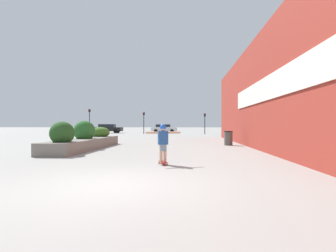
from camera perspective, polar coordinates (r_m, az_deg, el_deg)
name	(u,v)px	position (r m, az deg, el deg)	size (l,w,h in m)	color
ground_plane	(110,185)	(6.10, -12.46, -12.48)	(300.00, 300.00, 0.00)	gray
building_wall_right	(267,91)	(14.42, 20.70, 7.22)	(0.67, 30.21, 6.21)	maroon
planter_box	(85,140)	(15.45, -17.62, -2.85)	(1.51, 8.10, 1.59)	slate
skateboard	(163,162)	(8.96, -1.10, -7.95)	(0.40, 0.71, 0.09)	maroon
skateboarder	(163,139)	(8.88, -1.10, -2.82)	(1.16, 0.44, 1.28)	tan
trash_bin	(228,138)	(17.79, 12.99, -2.59)	(0.57, 0.57, 0.95)	#514C47
car_leftmost	(164,128)	(46.00, -0.88, -0.50)	(4.53, 1.88, 1.47)	silver
car_center_left	(256,128)	(44.03, 18.53, -0.43)	(4.62, 1.98, 1.66)	#BCBCC1
car_center_right	(108,128)	(45.38, -12.95, -0.50)	(4.74, 1.88, 1.50)	black
traffic_light_left	(144,119)	(40.15, -5.30, 1.53)	(0.28, 0.30, 3.32)	black
traffic_light_right	(205,120)	(39.21, 8.02, 1.35)	(0.28, 0.30, 3.09)	black
traffic_light_far_left	(89,117)	(42.03, -16.73, 1.86)	(0.28, 0.30, 3.80)	black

